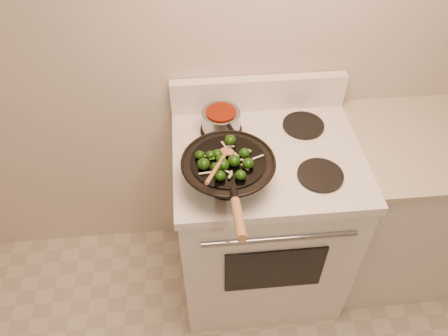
{
  "coord_description": "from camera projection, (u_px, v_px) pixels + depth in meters",
  "views": [
    {
      "loc": [
        -0.56,
        -0.1,
        2.16
      ],
      "look_at": [
        -0.45,
        1.01,
        1.01
      ],
      "focal_mm": 35.0,
      "sensor_mm": 36.0,
      "label": 1
    }
  ],
  "objects": [
    {
      "name": "wooden_spoon",
      "position": [
        221.0,
        160.0,
        1.55
      ],
      "size": [
        0.13,
        0.24,
        0.08
      ],
      "color": "#9C653D",
      "rests_on": "wok"
    },
    {
      "name": "saucepan",
      "position": [
        221.0,
        121.0,
        1.84
      ],
      "size": [
        0.16,
        0.26,
        0.1
      ],
      "color": "gray",
      "rests_on": "stove"
    },
    {
      "name": "counter_unit",
      "position": [
        409.0,
        206.0,
        2.19
      ],
      "size": [
        0.79,
        0.62,
        0.91
      ],
      "color": "white",
      "rests_on": "ground"
    },
    {
      "name": "stove",
      "position": [
        261.0,
        219.0,
        2.11
      ],
      "size": [
        0.78,
        0.67,
        1.08
      ],
      "color": "white",
      "rests_on": "ground"
    },
    {
      "name": "wok",
      "position": [
        228.0,
        170.0,
        1.62
      ],
      "size": [
        0.35,
        0.58,
        0.2
      ],
      "color": "black",
      "rests_on": "stove"
    },
    {
      "name": "stirfry",
      "position": [
        225.0,
        160.0,
        1.57
      ],
      "size": [
        0.25,
        0.22,
        0.04
      ],
      "color": "black",
      "rests_on": "wok"
    }
  ]
}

